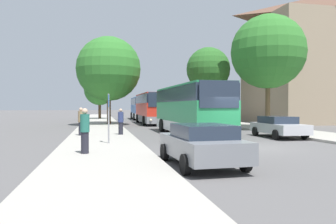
{
  "coord_description": "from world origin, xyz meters",
  "views": [
    {
      "loc": [
        -7.14,
        -14.86,
        2.02
      ],
      "look_at": [
        -0.78,
        15.28,
        1.45
      ],
      "focal_mm": 35.0,
      "sensor_mm": 36.0,
      "label": 1
    }
  ],
  "objects_px": {
    "tree_right_mid": "(208,69)",
    "parked_car_left_curb": "(202,144)",
    "bus_middle": "(151,108)",
    "parked_car_right_near": "(278,126)",
    "pedestrian_waiting_far": "(121,121)",
    "tree_right_near": "(268,52)",
    "bus_stop_sign": "(109,112)",
    "bus_front": "(189,109)",
    "tree_left_far": "(100,90)",
    "pedestrian_waiting_near": "(85,131)",
    "bus_rear": "(141,108)",
    "tree_left_near": "(109,69)",
    "pedestrian_walking_back": "(81,121)"
  },
  "relations": [
    {
      "from": "tree_left_near",
      "to": "tree_right_near",
      "type": "bearing_deg",
      "value": -34.97
    },
    {
      "from": "bus_rear",
      "to": "tree_left_far",
      "type": "xyz_separation_m",
      "value": [
        -6.13,
        0.37,
        2.64
      ]
    },
    {
      "from": "bus_stop_sign",
      "to": "tree_left_near",
      "type": "relative_size",
      "value": 0.28
    },
    {
      "from": "pedestrian_waiting_far",
      "to": "tree_right_mid",
      "type": "bearing_deg",
      "value": 47.21
    },
    {
      "from": "parked_car_left_curb",
      "to": "tree_right_near",
      "type": "height_order",
      "value": "tree_right_near"
    },
    {
      "from": "bus_front",
      "to": "tree_left_far",
      "type": "bearing_deg",
      "value": 101.42
    },
    {
      "from": "bus_stop_sign",
      "to": "tree_left_near",
      "type": "bearing_deg",
      "value": 88.31
    },
    {
      "from": "bus_stop_sign",
      "to": "bus_front",
      "type": "bearing_deg",
      "value": 42.39
    },
    {
      "from": "bus_rear",
      "to": "tree_right_near",
      "type": "xyz_separation_m",
      "value": [
        7.69,
        -23.83,
        4.82
      ]
    },
    {
      "from": "pedestrian_waiting_far",
      "to": "pedestrian_waiting_near",
      "type": "bearing_deg",
      "value": -112.26
    },
    {
      "from": "pedestrian_walking_back",
      "to": "bus_front",
      "type": "bearing_deg",
      "value": 147.14
    },
    {
      "from": "pedestrian_waiting_near",
      "to": "tree_left_near",
      "type": "xyz_separation_m",
      "value": [
        1.54,
        21.05,
        4.79
      ]
    },
    {
      "from": "bus_front",
      "to": "tree_left_near",
      "type": "bearing_deg",
      "value": 111.31
    },
    {
      "from": "tree_left_near",
      "to": "tree_right_mid",
      "type": "xyz_separation_m",
      "value": [
        12.79,
        5.92,
        0.89
      ]
    },
    {
      "from": "parked_car_right_near",
      "to": "bus_stop_sign",
      "type": "xyz_separation_m",
      "value": [
        -10.74,
        -2.34,
        0.97
      ]
    },
    {
      "from": "pedestrian_waiting_far",
      "to": "tree_right_near",
      "type": "xyz_separation_m",
      "value": [
        12.53,
        3.69,
        5.56
      ]
    },
    {
      "from": "parked_car_left_curb",
      "to": "tree_right_mid",
      "type": "xyz_separation_m",
      "value": [
        10.42,
        29.68,
        5.98
      ]
    },
    {
      "from": "parked_car_left_curb",
      "to": "pedestrian_waiting_far",
      "type": "height_order",
      "value": "pedestrian_waiting_far"
    },
    {
      "from": "parked_car_left_curb",
      "to": "pedestrian_waiting_near",
      "type": "height_order",
      "value": "pedestrian_waiting_near"
    },
    {
      "from": "tree_right_mid",
      "to": "parked_car_left_curb",
      "type": "bearing_deg",
      "value": -109.34
    },
    {
      "from": "bus_middle",
      "to": "bus_stop_sign",
      "type": "height_order",
      "value": "bus_middle"
    },
    {
      "from": "bus_rear",
      "to": "tree_right_near",
      "type": "height_order",
      "value": "tree_right_near"
    },
    {
      "from": "bus_middle",
      "to": "parked_car_left_curb",
      "type": "xyz_separation_m",
      "value": [
        -2.4,
        -25.87,
        -1.06
      ]
    },
    {
      "from": "parked_car_right_near",
      "to": "tree_right_mid",
      "type": "bearing_deg",
      "value": -95.98
    },
    {
      "from": "tree_right_mid",
      "to": "tree_left_near",
      "type": "bearing_deg",
      "value": -155.17
    },
    {
      "from": "bus_rear",
      "to": "tree_left_far",
      "type": "relative_size",
      "value": 1.58
    },
    {
      "from": "parked_car_right_near",
      "to": "tree_left_near",
      "type": "height_order",
      "value": "tree_left_near"
    },
    {
      "from": "bus_middle",
      "to": "tree_right_near",
      "type": "xyz_separation_m",
      "value": [
        8.15,
        -11.14,
        4.76
      ]
    },
    {
      "from": "bus_middle",
      "to": "parked_car_left_curb",
      "type": "bearing_deg",
      "value": -94.92
    },
    {
      "from": "tree_right_mid",
      "to": "bus_middle",
      "type": "bearing_deg",
      "value": -154.55
    },
    {
      "from": "bus_front",
      "to": "tree_left_near",
      "type": "relative_size",
      "value": 1.26
    },
    {
      "from": "bus_front",
      "to": "parked_car_left_curb",
      "type": "distance_m",
      "value": 11.6
    },
    {
      "from": "bus_stop_sign",
      "to": "parked_car_left_curb",
      "type": "bearing_deg",
      "value": -64.63
    },
    {
      "from": "bus_front",
      "to": "pedestrian_walking_back",
      "type": "height_order",
      "value": "bus_front"
    },
    {
      "from": "parked_car_right_near",
      "to": "bus_stop_sign",
      "type": "height_order",
      "value": "bus_stop_sign"
    },
    {
      "from": "pedestrian_walking_back",
      "to": "tree_right_mid",
      "type": "distance_m",
      "value": 24.62
    },
    {
      "from": "bus_middle",
      "to": "pedestrian_walking_back",
      "type": "relative_size",
      "value": 5.97
    },
    {
      "from": "bus_rear",
      "to": "pedestrian_walking_back",
      "type": "height_order",
      "value": "bus_rear"
    },
    {
      "from": "pedestrian_walking_back",
      "to": "parked_car_left_curb",
      "type": "bearing_deg",
      "value": 77.16
    },
    {
      "from": "pedestrian_waiting_far",
      "to": "tree_right_near",
      "type": "distance_m",
      "value": 14.2
    },
    {
      "from": "parked_car_right_near",
      "to": "tree_left_near",
      "type": "distance_m",
      "value": 19.11
    },
    {
      "from": "parked_car_left_curb",
      "to": "pedestrian_waiting_near",
      "type": "relative_size",
      "value": 2.41
    },
    {
      "from": "tree_left_near",
      "to": "tree_left_far",
      "type": "distance_m",
      "value": 15.25
    },
    {
      "from": "bus_middle",
      "to": "parked_car_right_near",
      "type": "distance_m",
      "value": 18.28
    },
    {
      "from": "pedestrian_walking_back",
      "to": "bus_stop_sign",
      "type": "bearing_deg",
      "value": 73.12
    },
    {
      "from": "bus_front",
      "to": "tree_right_mid",
      "type": "xyz_separation_m",
      "value": [
        7.71,
        18.46,
        4.92
      ]
    },
    {
      "from": "bus_middle",
      "to": "bus_rear",
      "type": "xyz_separation_m",
      "value": [
        0.46,
        12.69,
        -0.06
      ]
    },
    {
      "from": "bus_stop_sign",
      "to": "parked_car_right_near",
      "type": "bearing_deg",
      "value": 12.29
    },
    {
      "from": "parked_car_left_curb",
      "to": "bus_stop_sign",
      "type": "xyz_separation_m",
      "value": [
        -2.9,
        6.11,
        0.94
      ]
    },
    {
      "from": "tree_right_mid",
      "to": "pedestrian_walking_back",
      "type": "bearing_deg",
      "value": -128.5
    }
  ]
}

